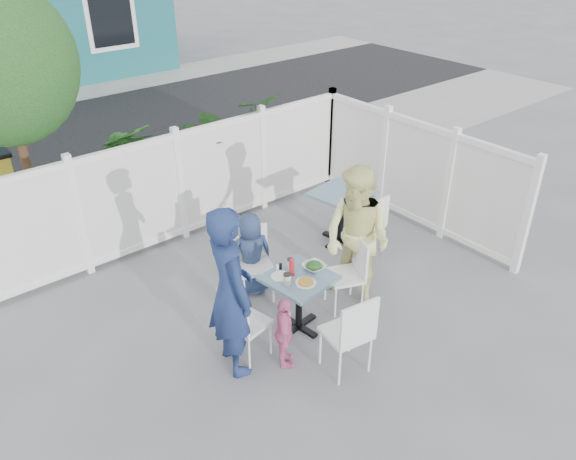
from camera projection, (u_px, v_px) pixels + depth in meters
ground at (283, 319)px, 6.62m from camera, size 80.00×80.00×0.00m
near_sidewalk at (136, 204)px, 9.15m from camera, size 24.00×2.60×0.01m
street at (55, 140)px, 11.61m from camera, size 24.00×5.00×0.01m
far_sidewalk at (9, 105)px, 13.68m from camera, size 24.00×1.60×0.01m
fence_back at (180, 188)px, 7.88m from camera, size 5.86×0.08×1.60m
fence_right at (414, 175)px, 8.28m from camera, size 0.08×3.66×1.60m
tree at (1, 65)px, 6.63m from camera, size 1.80×1.62×3.59m
potted_shrub_a at (130, 178)px, 8.10m from camera, size 1.08×1.08×1.63m
potted_shrub_b at (227, 148)px, 8.89m from camera, size 1.71×1.51×1.78m
main_table at (299, 289)px, 6.22m from camera, size 0.75×0.75×0.71m
spare_table at (342, 204)px, 7.85m from camera, size 0.85×0.85×0.79m
chair_left at (241, 320)px, 5.78m from camera, size 0.47×0.49×0.92m
chair_right at (351, 269)px, 6.59m from camera, size 0.53×0.54×0.91m
chair_back at (253, 257)px, 6.80m from camera, size 0.54×0.53×0.92m
chair_near at (351, 330)px, 5.59m from camera, size 0.50×0.49×0.97m
chair_spare at (371, 221)px, 7.62m from camera, size 0.41×0.39×0.88m
man at (230, 292)px, 5.52m from camera, size 0.58×0.76×1.88m
woman at (357, 239)px, 6.50m from camera, size 0.75×0.92×1.76m
boy at (251, 254)px, 6.83m from camera, size 0.61×0.48×1.09m
toddler at (284, 333)px, 5.76m from camera, size 0.46×0.52×0.85m
plate_main at (306, 283)px, 6.02m from camera, size 0.23×0.23×0.01m
plate_side at (280, 276)px, 6.13m from camera, size 0.21×0.21×0.01m
salad_bowl at (314, 267)px, 6.25m from camera, size 0.24×0.24×0.06m
coffee_cup_a at (287, 280)px, 5.98m from camera, size 0.08×0.08×0.12m
coffee_cup_b at (291, 264)px, 6.25m from camera, size 0.07×0.07×0.11m
ketchup_bottle at (292, 268)px, 6.12m from camera, size 0.06×0.06×0.19m
salt_shaker at (277, 268)px, 6.23m from camera, size 0.03×0.03×0.07m
pepper_shaker at (281, 266)px, 6.25m from camera, size 0.03×0.03×0.07m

